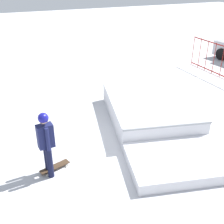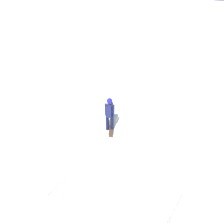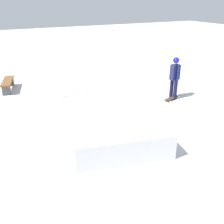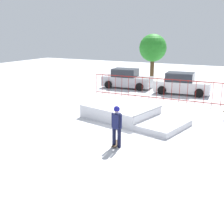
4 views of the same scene
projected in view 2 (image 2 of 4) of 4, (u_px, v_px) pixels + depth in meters
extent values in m
plane|color=silver|center=(101.00, 169.00, 10.46)|extent=(60.00, 60.00, 0.00)
cube|color=silver|center=(116.00, 199.00, 8.93)|extent=(4.09, 3.33, 0.70)
cube|color=silver|center=(57.00, 170.00, 10.24)|extent=(2.33, 2.93, 0.30)
cylinder|color=gray|center=(74.00, 170.00, 9.52)|extent=(0.65, 2.55, 0.08)
cylinder|color=black|center=(107.00, 122.00, 12.24)|extent=(0.15, 0.15, 0.82)
cylinder|color=black|center=(112.00, 123.00, 12.19)|extent=(0.15, 0.15, 0.82)
cube|color=#191E4C|center=(110.00, 110.00, 11.80)|extent=(0.26, 0.40, 0.60)
cylinder|color=#191E4C|center=(106.00, 109.00, 11.84)|extent=(0.09, 0.09, 0.60)
cylinder|color=#191E4C|center=(113.00, 111.00, 11.77)|extent=(0.09, 0.09, 0.60)
sphere|color=tan|center=(110.00, 102.00, 11.54)|extent=(0.22, 0.22, 0.22)
sphere|color=navy|center=(110.00, 101.00, 11.52)|extent=(0.25, 0.25, 0.25)
cube|color=#3F2D1E|center=(111.00, 131.00, 12.26)|extent=(0.43, 0.82, 0.02)
cylinder|color=silver|center=(109.00, 128.00, 12.52)|extent=(0.05, 0.06, 0.06)
cylinder|color=silver|center=(114.00, 128.00, 12.51)|extent=(0.05, 0.06, 0.06)
cylinder|color=silver|center=(108.00, 136.00, 12.06)|extent=(0.05, 0.06, 0.06)
cylinder|color=silver|center=(113.00, 136.00, 12.05)|extent=(0.05, 0.06, 0.06)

